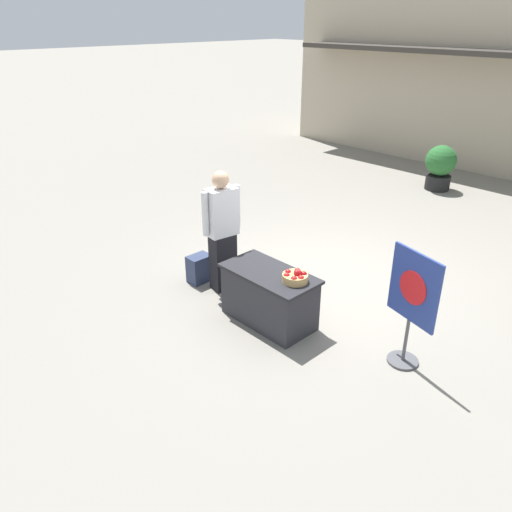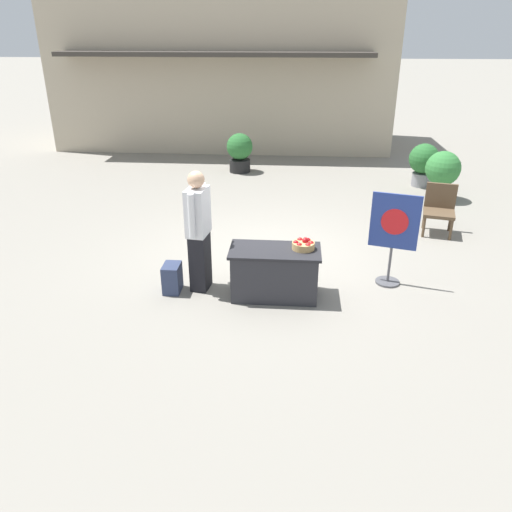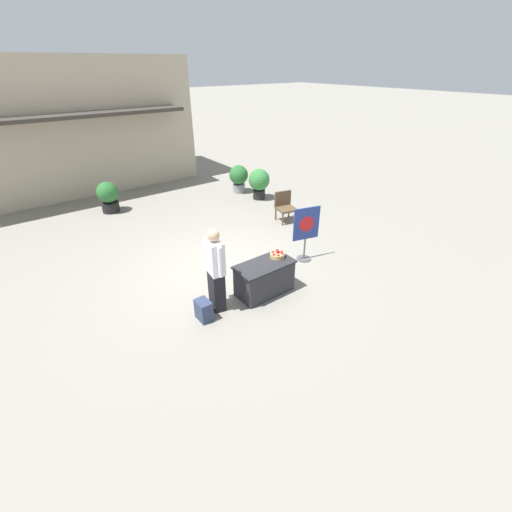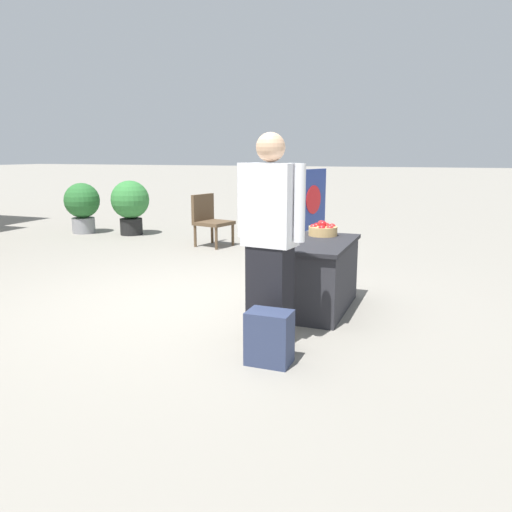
# 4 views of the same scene
# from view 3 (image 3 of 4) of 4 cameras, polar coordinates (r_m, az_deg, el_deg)

# --- Properties ---
(ground_plane) EXTENTS (120.00, 120.00, 0.00)m
(ground_plane) POSITION_cam_3_polar(r_m,az_deg,el_deg) (8.35, -5.02, -2.14)
(ground_plane) COLOR gray
(storefront_building) EXTENTS (10.24, 4.52, 4.62)m
(storefront_building) POSITION_cam_3_polar(r_m,az_deg,el_deg) (15.42, -31.93, 17.82)
(storefront_building) COLOR #B7A88E
(storefront_building) RESTS_ON ground_plane
(display_table) EXTENTS (1.27, 0.65, 0.72)m
(display_table) POSITION_cam_3_polar(r_m,az_deg,el_deg) (7.32, 1.40, -3.70)
(display_table) COLOR #2D2D33
(display_table) RESTS_ON ground_plane
(apple_basket) EXTENTS (0.31, 0.31, 0.16)m
(apple_basket) POSITION_cam_3_polar(r_m,az_deg,el_deg) (7.34, 3.59, 0.24)
(apple_basket) COLOR tan
(apple_basket) RESTS_ON display_table
(person_visitor) EXTENTS (0.31, 0.61, 1.77)m
(person_visitor) POSITION_cam_3_polar(r_m,az_deg,el_deg) (6.61, -6.77, -2.32)
(person_visitor) COLOR black
(person_visitor) RESTS_ON ground_plane
(backpack) EXTENTS (0.24, 0.34, 0.42)m
(backpack) POSITION_cam_3_polar(r_m,az_deg,el_deg) (6.76, -8.71, -8.91)
(backpack) COLOR #2D3856
(backpack) RESTS_ON ground_plane
(poster_board) EXTENTS (0.67, 0.36, 1.40)m
(poster_board) POSITION_cam_3_polar(r_m,az_deg,el_deg) (8.43, 8.31, 4.16)
(poster_board) COLOR #4C4C51
(poster_board) RESTS_ON ground_plane
(patio_chair) EXTENTS (0.66, 0.66, 0.91)m
(patio_chair) POSITION_cam_3_polar(r_m,az_deg,el_deg) (10.78, 4.81, 8.45)
(patio_chair) COLOR brown
(patio_chair) RESTS_ON ground_plane
(potted_plant_far_right) EXTENTS (0.68, 0.68, 1.02)m
(potted_plant_far_right) POSITION_cam_3_polar(r_m,az_deg,el_deg) (12.36, -23.40, 9.19)
(potted_plant_far_right) COLOR black
(potted_plant_far_right) RESTS_ON ground_plane
(potted_plant_near_right) EXTENTS (0.71, 0.71, 1.02)m
(potted_plant_near_right) POSITION_cam_3_polar(r_m,az_deg,el_deg) (13.26, -2.90, 13.03)
(potted_plant_near_right) COLOR gray
(potted_plant_near_right) RESTS_ON ground_plane
(potted_plant_near_left) EXTENTS (0.76, 0.76, 1.08)m
(potted_plant_near_left) POSITION_cam_3_polar(r_m,az_deg,el_deg) (12.53, 0.52, 12.29)
(potted_plant_near_left) COLOR black
(potted_plant_near_left) RESTS_ON ground_plane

